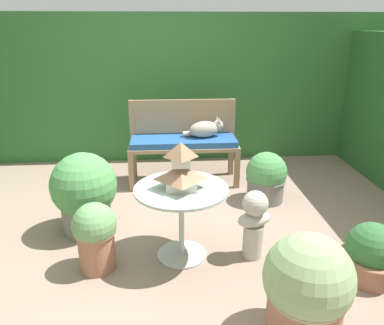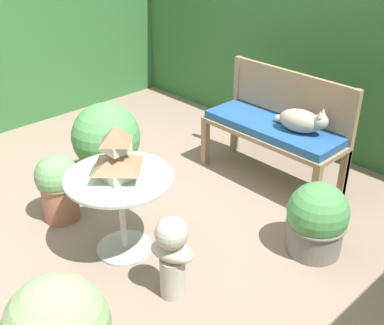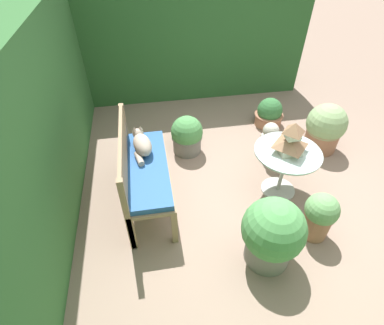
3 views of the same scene
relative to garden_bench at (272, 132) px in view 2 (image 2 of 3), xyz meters
name	(u,v)px [view 2 (image 2 of 3)]	position (x,y,z in m)	size (l,w,h in m)	color
ground	(152,226)	(-0.18, -1.25, -0.48)	(30.00, 30.00, 0.00)	gray
foliage_hedge_back	(342,44)	(-0.18, 1.29, 0.51)	(6.40, 0.90, 1.99)	#336633
foliage_hedge_left	(3,43)	(-3.03, -1.00, 0.40)	(0.70, 3.69, 1.76)	#336633
garden_bench	(272,132)	(0.00, 0.00, 0.00)	(1.30, 0.49, 0.56)	#937556
bench_backrest	(290,102)	(0.00, 0.22, 0.22)	(1.30, 0.06, 0.98)	#937556
cat	(302,121)	(0.26, 0.03, 0.18)	(0.50, 0.27, 0.24)	#A89989
patio_table	(120,192)	(-0.10, -1.57, 0.01)	(0.75, 0.75, 0.62)	#B7B7B2
pagoda_birdhouse	(117,155)	(-0.10, -1.57, 0.30)	(0.32, 0.32, 0.38)	beige
garden_bust	(172,253)	(0.49, -1.62, -0.15)	(0.33, 0.26, 0.59)	#B7B2A3
potted_plant_bench_left	(317,220)	(0.87, -0.58, -0.21)	(0.44, 0.44, 0.55)	slate
potted_plant_table_far	(107,144)	(-0.96, -1.10, -0.09)	(0.60, 0.60, 0.76)	slate
potted_plant_bench_right	(58,186)	(-0.77, -1.70, -0.18)	(0.34, 0.34, 0.56)	#9E664C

